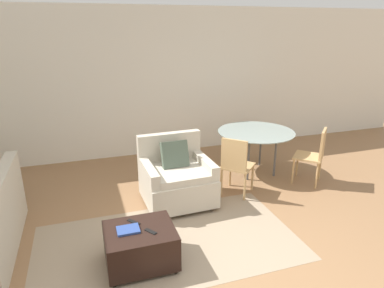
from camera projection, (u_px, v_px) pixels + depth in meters
name	position (u px, v px, depth m)	size (l,w,h in m)	color
ground_plane	(221.00, 283.00, 3.36)	(20.00, 20.00, 0.00)	#936B47
wall_back	(143.00, 84.00, 6.37)	(12.00, 0.06, 2.75)	white
area_rug	(168.00, 242.00, 3.98)	(3.00, 1.65, 0.01)	gray
armchair	(177.00, 178.00, 4.80)	(0.96, 0.90, 0.94)	beige
ottoman	(140.00, 245.00, 3.56)	(0.71, 0.60, 0.42)	black
book_stack	(128.00, 230.00, 3.47)	(0.23, 0.18, 0.02)	#2D478C
tv_remote_primary	(151.00, 231.00, 3.45)	(0.11, 0.14, 0.01)	black
tv_remote_secondary	(134.00, 222.00, 3.62)	(0.13, 0.15, 0.01)	black
dining_table	(256.00, 135.00, 5.70)	(1.27, 1.27, 0.74)	#8C9E99
dining_chair_near_left	(236.00, 163.00, 4.94)	(0.59, 0.59, 0.90)	tan
dining_chair_near_right	(315.00, 153.00, 5.34)	(0.59, 0.59, 0.90)	tan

